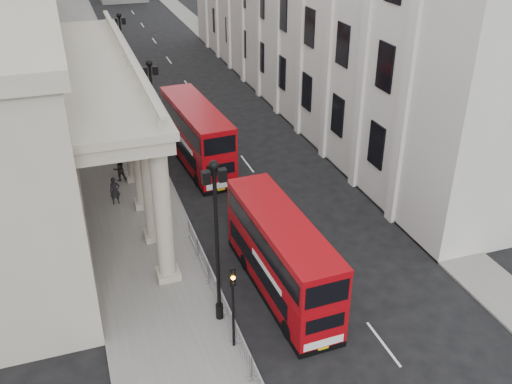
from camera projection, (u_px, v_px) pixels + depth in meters
name	position (u px, v px, depth m)	size (l,w,h in m)	color
ground	(259.00, 376.00, 24.23)	(260.00, 260.00, 0.00)	black
sidewalk_west	(110.00, 130.00, 48.30)	(6.00, 140.00, 0.12)	slate
sidewalk_east	(290.00, 108.00, 52.98)	(3.00, 140.00, 0.12)	slate
kerb	(145.00, 125.00, 49.13)	(0.20, 140.00, 0.14)	slate
lamp_post_south	(216.00, 233.00, 25.04)	(1.05, 0.44, 8.32)	black
lamp_post_mid	(154.00, 112.00, 38.35)	(1.05, 0.44, 8.32)	black
lamp_post_north	(123.00, 53.00, 51.66)	(1.05, 0.44, 8.32)	black
traffic_light	(233.00, 293.00, 24.25)	(0.28, 0.33, 4.30)	black
crowd_barriers	(235.00, 332.00, 25.66)	(0.50, 18.75, 1.10)	gray
bus_near	(281.00, 254.00, 28.37)	(2.71, 9.88, 4.23)	#99070D
bus_far	(197.00, 134.00, 41.57)	(3.22, 10.55, 4.49)	#96060D
pedestrian_a	(115.00, 191.00, 36.65)	(0.67, 0.44, 1.83)	black
pedestrian_b	(119.00, 169.00, 39.55)	(0.84, 0.66, 1.74)	black
pedestrian_c	(137.00, 156.00, 41.73)	(0.76, 0.49, 1.55)	black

